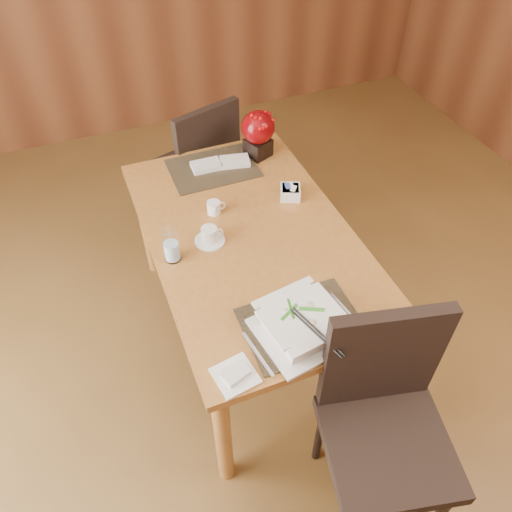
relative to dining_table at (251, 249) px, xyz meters
name	(u,v)px	position (x,y,z in m)	size (l,w,h in m)	color
ground	(296,425)	(0.00, -0.60, -0.65)	(6.00, 6.00, 0.00)	brown
dining_table	(251,249)	(0.00, 0.00, 0.00)	(0.90, 1.50, 0.75)	#A86B2E
placemat_near	(302,324)	(0.00, -0.55, 0.10)	(0.45, 0.33, 0.01)	black
placemat_far	(213,168)	(0.00, 0.55, 0.10)	(0.45, 0.33, 0.01)	black
soup_setting	(301,324)	(-0.03, -0.59, 0.16)	(0.35, 0.35, 0.12)	white
coffee_cup	(209,236)	(-0.19, 0.02, 0.13)	(0.14, 0.14, 0.08)	white
water_glass	(171,245)	(-0.37, -0.02, 0.18)	(0.07, 0.07, 0.17)	silver
creamer_jug	(214,208)	(-0.11, 0.21, 0.13)	(0.08, 0.08, 0.06)	white
sugar_caddy	(290,192)	(0.28, 0.18, 0.13)	(0.10, 0.10, 0.06)	white
berry_decor	(258,131)	(0.27, 0.58, 0.24)	(0.18, 0.18, 0.26)	black
napkins_far	(223,163)	(0.06, 0.55, 0.12)	(0.31, 0.11, 0.03)	silver
bread_plate	(235,376)	(-0.32, -0.67, 0.10)	(0.14, 0.14, 0.01)	white
near_chair	(384,412)	(0.18, -0.91, -0.09)	(0.56, 0.56, 1.00)	black
far_chair	(200,163)	(0.02, 0.93, -0.12)	(0.55, 0.55, 0.95)	black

